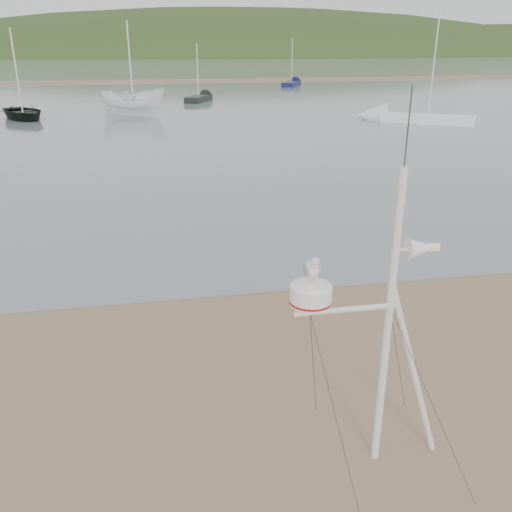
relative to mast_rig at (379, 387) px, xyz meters
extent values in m
plane|color=#84654C|center=(-3.50, 1.12, -1.12)|extent=(560.00, 560.00, 0.00)
cube|color=slate|center=(-3.50, 133.12, -1.10)|extent=(560.00, 256.00, 0.04)
cube|color=#84654C|center=(-3.50, 71.12, -1.04)|extent=(560.00, 7.00, 0.07)
ellipsoid|color=#263B18|center=(36.50, 236.12, -23.12)|extent=(400.00, 180.00, 80.00)
cube|color=beige|center=(-39.50, 197.12, 2.88)|extent=(8.40, 6.30, 8.00)
cube|color=beige|center=(-13.50, 197.12, 2.88)|extent=(8.40, 6.30, 8.00)
cube|color=beige|center=(12.50, 197.12, 2.88)|extent=(8.40, 6.30, 8.00)
cube|color=beige|center=(38.50, 197.12, 2.88)|extent=(8.40, 6.30, 8.00)
cube|color=beige|center=(64.50, 197.12, 2.88)|extent=(8.40, 6.30, 8.00)
cube|color=beige|center=(90.50, 197.12, 2.88)|extent=(8.40, 6.30, 8.00)
cube|color=beige|center=(116.50, 197.12, 2.88)|extent=(8.40, 6.30, 8.00)
cylinder|color=silver|center=(0.06, 0.05, 0.79)|extent=(0.10, 0.10, 3.81)
cylinder|color=silver|center=(0.46, 0.05, 0.12)|extent=(0.88, 0.08, 2.50)
cylinder|color=silver|center=(-0.47, 0.05, 1.07)|extent=(1.24, 0.07, 0.07)
cylinder|color=#2D382D|center=(0.06, 0.05, 3.07)|extent=(0.02, 0.02, 0.86)
cube|color=silver|center=(-0.90, 0.05, 1.14)|extent=(0.15, 0.15, 0.09)
cylinder|color=white|center=(-0.90, 0.05, 1.29)|extent=(0.48, 0.48, 0.21)
cylinder|color=#B0100C|center=(-0.90, 0.05, 1.22)|extent=(0.49, 0.49, 0.02)
ellipsoid|color=white|center=(-0.90, 0.05, 1.39)|extent=(0.48, 0.48, 0.13)
cone|color=white|center=(0.32, 0.05, 1.76)|extent=(0.25, 0.25, 0.25)
cylinder|color=white|center=(0.49, 0.05, 1.76)|extent=(0.13, 0.10, 0.10)
cube|color=silver|center=(0.15, 0.05, 1.76)|extent=(0.19, 0.04, 0.04)
cylinder|color=tan|center=(-0.92, 0.05, 1.49)|extent=(0.01, 0.01, 0.07)
cylinder|color=tan|center=(-0.87, 0.05, 1.49)|extent=(0.01, 0.01, 0.07)
ellipsoid|color=white|center=(-0.90, 0.05, 1.60)|extent=(0.16, 0.26, 0.19)
ellipsoid|color=#96989D|center=(-0.97, 0.04, 1.61)|extent=(0.05, 0.21, 0.12)
ellipsoid|color=#96989D|center=(-0.82, 0.04, 1.61)|extent=(0.05, 0.21, 0.12)
cone|color=white|center=(-0.90, 0.18, 1.59)|extent=(0.09, 0.08, 0.09)
ellipsoid|color=white|center=(-0.90, -0.05, 1.69)|extent=(0.08, 0.08, 0.11)
sphere|color=white|center=(-0.90, -0.07, 1.74)|extent=(0.09, 0.09, 0.09)
cone|color=gold|center=(-0.90, -0.12, 1.73)|extent=(0.02, 0.05, 0.02)
imported|color=black|center=(-11.15, 35.02, 1.26)|extent=(3.37, 2.51, 4.67)
imported|color=white|center=(-3.78, 36.67, 1.29)|extent=(2.12, 2.08, 4.73)
cube|color=black|center=(1.66, 44.55, -0.83)|extent=(2.82, 4.09, 0.50)
cone|color=black|center=(2.74, 46.82, -0.83)|extent=(1.73, 1.78, 1.26)
cylinder|color=silver|center=(1.66, 44.55, 1.59)|extent=(0.08, 0.08, 4.33)
cube|color=#141646|center=(14.09, 60.37, -0.83)|extent=(3.28, 4.56, 0.50)
cone|color=#141646|center=(15.38, 62.88, -0.83)|extent=(1.96, 2.02, 1.41)
cylinder|color=silver|center=(14.09, 60.37, 1.85)|extent=(0.08, 0.08, 4.85)
cube|color=white|center=(15.20, 28.33, -0.83)|extent=(5.91, 4.82, 0.50)
cone|color=white|center=(12.09, 30.41, -0.83)|extent=(2.75, 2.70, 1.87)
cylinder|color=silver|center=(15.20, 28.33, 2.64)|extent=(0.08, 0.08, 6.44)
camera|label=1|loc=(-2.48, -5.14, 3.90)|focal=38.00mm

